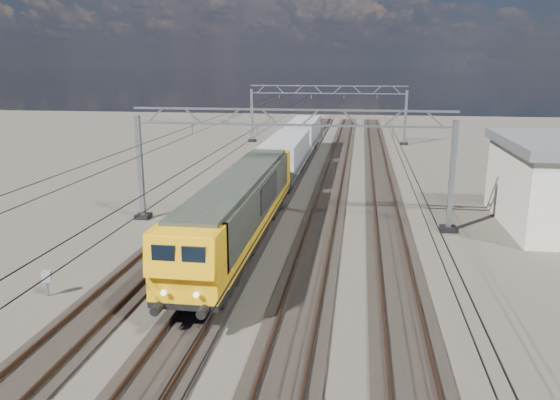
# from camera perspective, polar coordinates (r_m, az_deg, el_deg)

# --- Properties ---
(ground) EXTENTS (160.00, 160.00, 0.00)m
(ground) POSITION_cam_1_polar(r_m,az_deg,el_deg) (30.03, 0.02, -4.74)
(ground) COLOR black
(ground) RESTS_ON ground
(track_outer_west) EXTENTS (2.60, 140.00, 0.30)m
(track_outer_west) POSITION_cam_1_polar(r_m,az_deg,el_deg) (31.41, -10.90, -4.01)
(track_outer_west) COLOR black
(track_outer_west) RESTS_ON ground
(track_loco) EXTENTS (2.60, 140.00, 0.30)m
(track_loco) POSITION_cam_1_polar(r_m,az_deg,el_deg) (30.35, -3.73, -4.42)
(track_loco) COLOR black
(track_loco) RESTS_ON ground
(track_inner_east) EXTENTS (2.60, 140.00, 0.30)m
(track_inner_east) POSITION_cam_1_polar(r_m,az_deg,el_deg) (29.80, 3.84, -4.78)
(track_inner_east) COLOR black
(track_inner_east) RESTS_ON ground
(track_outer_east) EXTENTS (2.60, 140.00, 0.30)m
(track_outer_east) POSITION_cam_1_polar(r_m,az_deg,el_deg) (29.78, 11.56, -5.05)
(track_outer_east) COLOR black
(track_outer_east) RESTS_ON ground
(catenary_gantry_mid) EXTENTS (19.90, 0.90, 7.11)m
(catenary_gantry_mid) POSITION_cam_1_polar(r_m,az_deg,el_deg) (32.91, 1.04, 3.95)
(catenary_gantry_mid) COLOR gray
(catenary_gantry_mid) RESTS_ON ground
(catenary_gantry_far) EXTENTS (19.90, 0.90, 7.11)m
(catenary_gantry_far) POSITION_cam_1_polar(r_m,az_deg,el_deg) (68.50, 4.96, 9.17)
(catenary_gantry_far) COLOR gray
(catenary_gantry_far) RESTS_ON ground
(overhead_wires) EXTENTS (12.03, 140.00, 0.53)m
(overhead_wires) POSITION_cam_1_polar(r_m,az_deg,el_deg) (36.58, 1.86, 7.89)
(overhead_wires) COLOR black
(overhead_wires) RESTS_ON ground
(locomotive) EXTENTS (2.76, 21.10, 3.62)m
(locomotive) POSITION_cam_1_polar(r_m,az_deg,el_deg) (29.06, -4.09, -0.63)
(locomotive) COLOR black
(locomotive) RESTS_ON ground
(hopper_wagon_lead) EXTENTS (3.38, 13.00, 3.25)m
(hopper_wagon_lead) POSITION_cam_1_polar(r_m,az_deg,el_deg) (46.15, 0.64, 4.77)
(hopper_wagon_lead) COLOR black
(hopper_wagon_lead) RESTS_ON ground
(hopper_wagon_mid) EXTENTS (3.38, 13.00, 3.25)m
(hopper_wagon_mid) POSITION_cam_1_polar(r_m,az_deg,el_deg) (60.11, 2.48, 6.93)
(hopper_wagon_mid) COLOR black
(hopper_wagon_mid) RESTS_ON ground
(trackside_cabinet) EXTENTS (0.44, 0.37, 1.12)m
(trackside_cabinet) POSITION_cam_1_polar(r_m,az_deg,el_deg) (25.42, -23.21, -7.46)
(trackside_cabinet) COLOR gray
(trackside_cabinet) RESTS_ON ground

